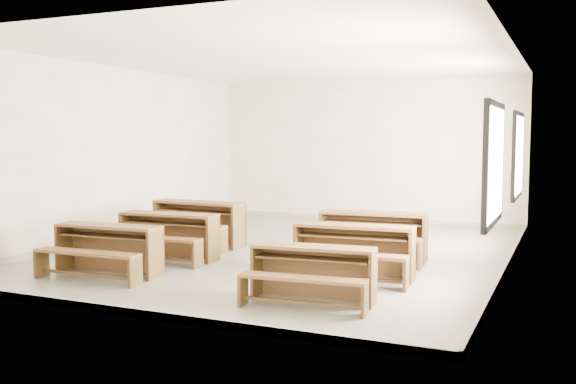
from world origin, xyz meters
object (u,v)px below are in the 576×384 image
at_px(desk_set_3, 312,270).
at_px(desk_set_5, 372,232).
at_px(desk_set_0, 107,246).
at_px(desk_set_4, 353,247).
at_px(desk_set_1, 167,232).
at_px(desk_set_2, 197,220).

distance_m(desk_set_3, desk_set_5, 2.74).
xyz_separation_m(desk_set_0, desk_set_5, (3.05, 2.55, 0.03)).
bearing_deg(desk_set_4, desk_set_5, 91.42).
height_order(desk_set_0, desk_set_1, desk_set_1).
relative_size(desk_set_3, desk_set_4, 0.90).
height_order(desk_set_1, desk_set_4, desk_set_4).
height_order(desk_set_2, desk_set_4, desk_set_2).
bearing_deg(desk_set_1, desk_set_5, 19.43).
height_order(desk_set_0, desk_set_2, desk_set_2).
bearing_deg(desk_set_2, desk_set_3, -36.31).
relative_size(desk_set_3, desk_set_5, 0.88).
height_order(desk_set_1, desk_set_2, desk_set_2).
relative_size(desk_set_4, desk_set_5, 0.98).
distance_m(desk_set_3, desk_set_4, 1.37).
bearing_deg(desk_set_1, desk_set_3, -29.42).
xyz_separation_m(desk_set_2, desk_set_4, (3.35, -1.41, -0.03)).
bearing_deg(desk_set_3, desk_set_4, 82.63).
height_order(desk_set_1, desk_set_3, desk_set_1).
height_order(desk_set_3, desk_set_4, desk_set_4).
bearing_deg(desk_set_1, desk_set_0, -97.10).
bearing_deg(desk_set_3, desk_set_5, 86.52).
distance_m(desk_set_1, desk_set_3, 3.40).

